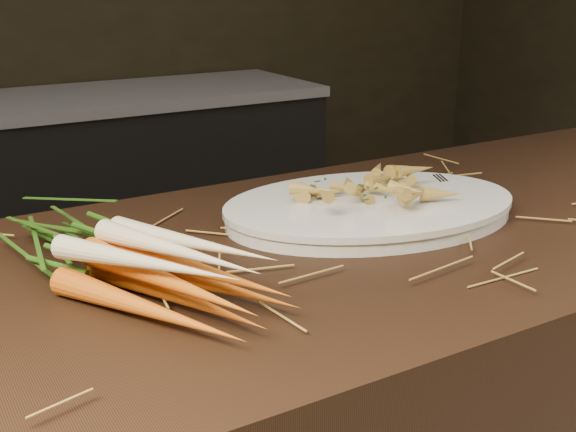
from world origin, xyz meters
TOP-DOWN VIEW (x-y plane):
  - back_counter at (0.30, 2.18)m, footprint 1.82×0.62m
  - straw_bedding at (0.00, 0.30)m, footprint 1.40×0.60m
  - root_veg_bunch at (-0.19, 0.33)m, footprint 0.35×0.53m
  - serving_platter at (0.27, 0.35)m, footprint 0.53×0.40m
  - roasted_veg_heap at (0.27, 0.35)m, footprint 0.26×0.21m
  - serving_fork at (0.43, 0.29)m, footprint 0.09×0.17m

SIDE VIEW (x-z plane):
  - back_counter at x=0.30m, z-range 0.00..0.84m
  - straw_bedding at x=0.00m, z-range 0.90..0.92m
  - serving_platter at x=0.27m, z-range 0.90..0.93m
  - serving_fork at x=0.43m, z-range 0.93..0.93m
  - root_veg_bunch at x=-0.19m, z-range 0.90..0.99m
  - roasted_veg_heap at x=0.27m, z-range 0.93..0.98m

